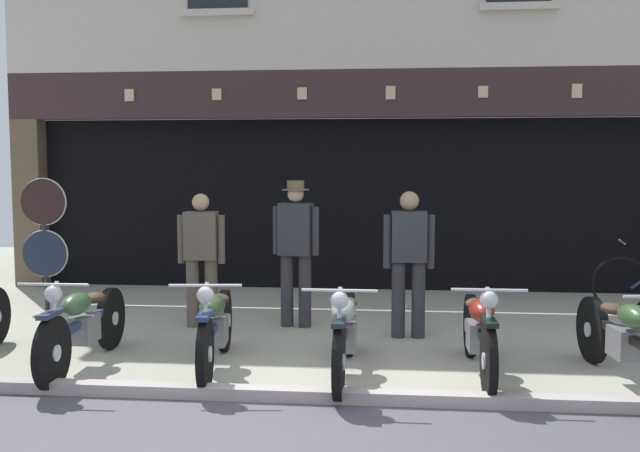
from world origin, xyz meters
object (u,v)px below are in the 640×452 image
(motorcycle_right, at_px, (626,337))
(salesman_right, at_px, (409,257))
(shopkeeper_center, at_px, (296,246))
(tyre_sign_pole, at_px, (44,230))
(motorcycle_center, at_px, (345,330))
(advert_board_far, at_px, (532,171))
(motorcycle_center_right, at_px, (479,330))
(salesman_left, at_px, (201,254))
(motorcycle_left, at_px, (83,324))
(advert_board_near, at_px, (458,167))
(motorcycle_center_left, at_px, (215,325))

(motorcycle_right, xyz_separation_m, salesman_right, (-1.83, 1.55, 0.48))
(motorcycle_right, height_order, shopkeeper_center, shopkeeper_center)
(salesman_right, relative_size, tyre_sign_pole, 0.93)
(motorcycle_center, xyz_separation_m, advert_board_far, (2.51, 4.60, 1.39))
(shopkeeper_center, height_order, salesman_right, shopkeeper_center)
(salesman_right, relative_size, advert_board_far, 1.54)
(motorcycle_center_right, height_order, advert_board_far, advert_board_far)
(salesman_left, height_order, advert_board_far, advert_board_far)
(salesman_right, bearing_deg, motorcycle_right, 137.93)
(salesman_left, relative_size, advert_board_far, 1.50)
(salesman_right, bearing_deg, shopkeeper_center, -18.88)
(motorcycle_center, relative_size, salesman_right, 1.25)
(motorcycle_left, distance_m, motorcycle_center, 2.47)
(shopkeeper_center, xyz_separation_m, tyre_sign_pole, (-3.40, 0.63, 0.11))
(motorcycle_center, distance_m, salesman_left, 2.57)
(motorcycle_center, xyz_separation_m, shopkeeper_center, (-0.70, 1.91, 0.54))
(salesman_right, height_order, advert_board_far, advert_board_far)
(motorcycle_center, bearing_deg, salesman_left, -44.38)
(tyre_sign_pole, bearing_deg, salesman_right, -12.38)
(motorcycle_center_right, xyz_separation_m, salesman_left, (-3.01, 1.66, 0.45))
(salesman_left, relative_size, salesman_right, 0.97)
(tyre_sign_pole, bearing_deg, advert_board_near, 20.49)
(motorcycle_center, xyz_separation_m, tyre_sign_pole, (-4.10, 2.54, 0.64))
(motorcycle_center, distance_m, advert_board_near, 5.03)
(motorcycle_right, height_order, advert_board_near, advert_board_near)
(motorcycle_center, xyz_separation_m, advert_board_near, (1.42, 4.60, 1.45))
(motorcycle_right, relative_size, salesman_right, 1.26)
(motorcycle_center_right, bearing_deg, motorcycle_left, 1.48)
(motorcycle_left, relative_size, motorcycle_center, 0.99)
(motorcycle_left, bearing_deg, motorcycle_right, 177.89)
(motorcycle_right, distance_m, salesman_left, 4.64)
(salesman_left, distance_m, salesman_right, 2.43)
(shopkeeper_center, relative_size, salesman_right, 1.06)
(motorcycle_center_left, bearing_deg, salesman_right, -148.34)
(salesman_right, bearing_deg, motorcycle_center_left, 35.92)
(salesman_left, height_order, tyre_sign_pole, tyre_sign_pole)
(advert_board_far, bearing_deg, motorcycle_center_right, -106.11)
(motorcycle_center_left, height_order, tyre_sign_pole, tyre_sign_pole)
(motorcycle_right, distance_m, shopkeeper_center, 3.73)
(motorcycle_right, xyz_separation_m, salesman_left, (-4.24, 1.83, 0.44))
(salesman_left, bearing_deg, motorcycle_right, 154.04)
(motorcycle_left, height_order, advert_board_far, advert_board_far)
(shopkeeper_center, height_order, tyre_sign_pole, tyre_sign_pole)
(motorcycle_left, bearing_deg, motorcycle_center, 178.30)
(motorcycle_center_left, bearing_deg, salesman_left, -77.14)
(motorcycle_center_right, distance_m, tyre_sign_pole, 5.87)
(motorcycle_center_right, xyz_separation_m, salesman_right, (-0.60, 1.38, 0.48))
(shopkeeper_center, bearing_deg, salesman_left, 15.13)
(advert_board_near, bearing_deg, motorcycle_right, -77.62)
(motorcycle_right, relative_size, advert_board_far, 1.95)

